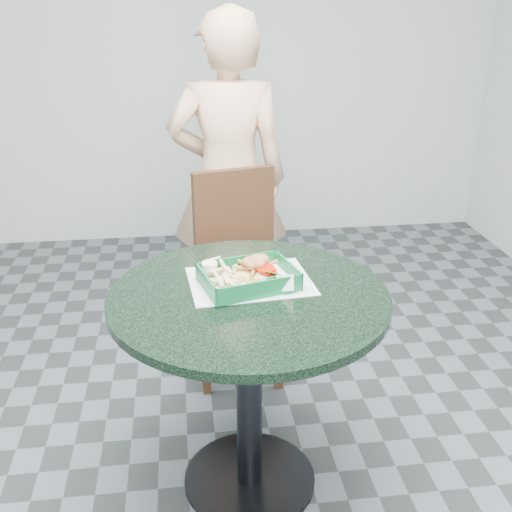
{
  "coord_description": "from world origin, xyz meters",
  "views": [
    {
      "loc": [
        -0.19,
        -1.67,
        1.63
      ],
      "look_at": [
        0.04,
        0.1,
        0.85
      ],
      "focal_mm": 42.0,
      "sensor_mm": 36.0,
      "label": 1
    }
  ],
  "objects": [
    {
      "name": "crab_sandwich",
      "position": [
        0.04,
        0.08,
        0.8
      ],
      "size": [
        0.13,
        0.13,
        0.08
      ],
      "rotation": [
        0.0,
        0.0,
        -0.08
      ],
      "color": "gold",
      "rests_on": "food_basket"
    },
    {
      "name": "garnish_cup",
      "position": [
        0.07,
        0.03,
        0.79
      ],
      "size": [
        0.11,
        0.1,
        0.04
      ],
      "rotation": [
        0.0,
        0.0,
        0.11
      ],
      "color": "#EAE9CD",
      "rests_on": "food_basket"
    },
    {
      "name": "food_basket",
      "position": [
        0.0,
        0.05,
        0.77
      ],
      "size": [
        0.29,
        0.21,
        0.06
      ],
      "rotation": [
        0.0,
        0.0,
        0.25
      ],
      "color": "#0D5B2D",
      "rests_on": "placemat"
    },
    {
      "name": "diner_person",
      "position": [
        0.04,
        1.16,
        0.85
      ],
      "size": [
        0.64,
        0.44,
        1.71
      ],
      "primitive_type": "imported",
      "rotation": [
        0.0,
        0.0,
        3.1
      ],
      "color": "#DDAC84",
      "rests_on": "floor"
    },
    {
      "name": "dining_chair",
      "position": [
        0.04,
        0.79,
        0.53
      ],
      "size": [
        0.38,
        0.38,
        0.93
      ],
      "rotation": [
        0.0,
        0.0,
        0.24
      ],
      "color": "black",
      "rests_on": "floor"
    },
    {
      "name": "floor",
      "position": [
        0.0,
        0.0,
        0.0
      ],
      "size": [
        4.0,
        5.0,
        0.02
      ],
      "primitive_type": "cube",
      "color": "#303335",
      "rests_on": "ground"
    },
    {
      "name": "sauce_ramekin",
      "position": [
        -0.1,
        0.14,
        0.8
      ],
      "size": [
        0.05,
        0.05,
        0.03
      ],
      "rotation": [
        0.0,
        0.0,
        -0.42
      ],
      "color": "beige",
      "rests_on": "food_basket"
    },
    {
      "name": "cafe_table",
      "position": [
        0.0,
        0.0,
        0.58
      ],
      "size": [
        0.89,
        0.89,
        0.75
      ],
      "color": "black",
      "rests_on": "floor"
    },
    {
      "name": "fries_pile",
      "position": [
        -0.06,
        0.07,
        0.79
      ],
      "size": [
        0.15,
        0.15,
        0.05
      ],
      "primitive_type": null,
      "rotation": [
        0.0,
        0.0,
        0.35
      ],
      "color": "#CFB97C",
      "rests_on": "food_basket"
    },
    {
      "name": "wall_back",
      "position": [
        0.0,
        2.5,
        1.4
      ],
      "size": [
        4.0,
        0.04,
        2.8
      ],
      "primitive_type": "cube",
      "color": "silver",
      "rests_on": "ground"
    },
    {
      "name": "placemat",
      "position": [
        0.01,
        0.08,
        0.75
      ],
      "size": [
        0.42,
        0.33,
        0.0
      ],
      "primitive_type": "cube",
      "rotation": [
        0.0,
        0.0,
        0.09
      ],
      "color": "silver",
      "rests_on": "cafe_table"
    }
  ]
}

